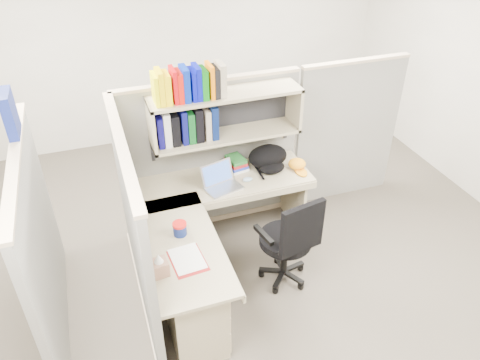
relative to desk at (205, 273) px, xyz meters
name	(u,v)px	position (x,y,z in m)	size (l,w,h in m)	color
ground	(240,275)	(0.41, 0.29, -0.44)	(6.00, 6.00, 0.00)	#36312A
room_shell	(241,123)	(0.41, 0.29, 1.18)	(6.00, 6.00, 6.00)	#B7B1A5
cubicle	(185,178)	(0.04, 0.74, 0.47)	(3.79, 1.84, 1.95)	slate
desk	(205,273)	(0.00, 0.00, 0.00)	(1.74, 1.75, 0.73)	gray
laptop	(223,178)	(0.39, 0.71, 0.41)	(0.33, 0.33, 0.23)	#AFAEB3
backpack	(270,159)	(0.92, 0.89, 0.41)	(0.39, 0.30, 0.23)	black
orange_cap	(297,164)	(1.19, 0.82, 0.34)	(0.17, 0.20, 0.10)	orange
snack_canister	(180,229)	(-0.14, 0.21, 0.35)	(0.12, 0.12, 0.11)	navy
tissue_box	(159,264)	(-0.38, -0.18, 0.39)	(0.12, 0.12, 0.19)	#9D7059
mouse	(248,179)	(0.64, 0.76, 0.31)	(0.10, 0.06, 0.04)	#86A5BF
paper_cup	(215,171)	(0.38, 0.96, 0.34)	(0.07, 0.07, 0.09)	white
book_stack	(236,163)	(0.61, 1.02, 0.35)	(0.18, 0.24, 0.12)	gray
loose_paper	(187,259)	(-0.16, -0.09, 0.29)	(0.23, 0.31, 0.00)	white
task_chair	(287,253)	(0.78, 0.08, -0.09)	(0.55, 0.51, 0.99)	black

